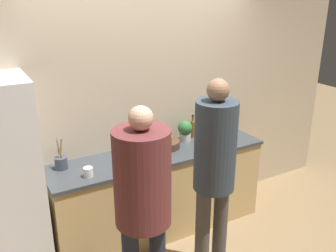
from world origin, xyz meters
name	(u,v)px	position (x,y,z in m)	size (l,w,h in m)	color
ground_plane	(175,245)	(0.00, 0.00, 0.00)	(14.00, 14.00, 0.00)	#8C704C
wall_back	(145,108)	(0.00, 0.63, 1.30)	(5.20, 0.06, 2.60)	#C6B293
counter	(159,191)	(0.00, 0.34, 0.46)	(2.28, 0.61, 0.91)	tan
person_left	(143,193)	(-0.61, -0.57, 1.08)	(0.42, 0.42, 1.74)	#232838
person_center	(214,164)	(0.11, -0.47, 1.09)	(0.35, 0.35, 1.82)	#4C4742
fruit_bowl	(166,144)	(0.13, 0.41, 0.95)	(0.30, 0.30, 0.12)	#4C3323
utensil_crock	(61,162)	(-0.95, 0.45, 0.97)	(0.11, 0.11, 0.30)	#3D424C
bottle_amber	(193,128)	(0.53, 0.53, 1.01)	(0.05, 0.05, 0.26)	brown
cup_white	(88,172)	(-0.78, 0.18, 0.95)	(0.08, 0.08, 0.09)	white
potted_plant	(185,130)	(0.40, 0.48, 1.03)	(0.16, 0.16, 0.23)	beige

